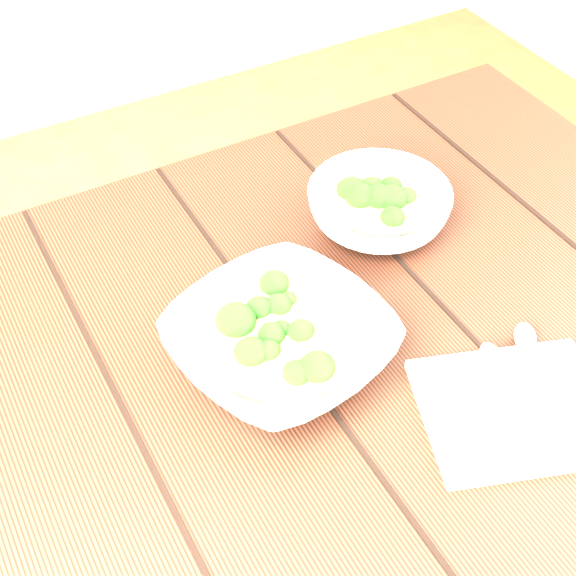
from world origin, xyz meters
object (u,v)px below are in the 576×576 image
(soup_bowl_front, at_px, (281,340))
(soup_bowl_back, at_px, (379,207))
(trivet, at_px, (273,285))
(napkin, at_px, (514,409))
(table, at_px, (302,403))

(soup_bowl_front, height_order, soup_bowl_back, soup_bowl_front)
(trivet, height_order, napkin, trivet)
(soup_bowl_back, xyz_separation_m, trivet, (-0.19, -0.05, -0.02))
(trivet, bearing_deg, soup_bowl_front, -113.51)
(soup_bowl_front, xyz_separation_m, trivet, (0.04, 0.10, -0.02))
(soup_bowl_back, bearing_deg, napkin, -97.13)
(soup_bowl_back, height_order, napkin, soup_bowl_back)
(soup_bowl_back, relative_size, trivet, 1.97)
(table, bearing_deg, soup_bowl_front, -164.78)
(table, bearing_deg, soup_bowl_back, 34.75)
(soup_bowl_front, relative_size, trivet, 2.44)
(soup_bowl_front, height_order, trivet, soup_bowl_front)
(table, xyz_separation_m, soup_bowl_back, (0.19, 0.13, 0.15))
(soup_bowl_back, bearing_deg, trivet, -166.17)
(table, relative_size, soup_bowl_front, 4.16)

